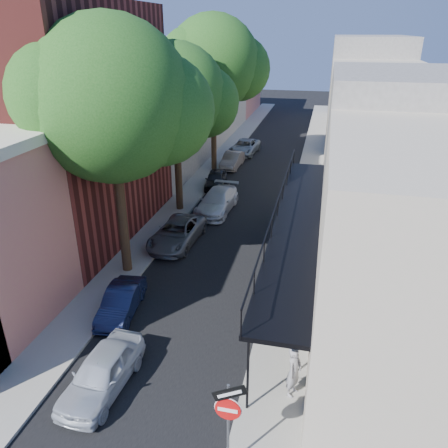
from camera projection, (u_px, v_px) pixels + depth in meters
The scene contains 17 objects.
road_surface at pixel (265, 163), 38.05m from camera, with size 6.00×64.00×0.01m, color black.
sidewalk_left at pixel (220, 159), 38.85m from camera, with size 2.00×64.00×0.12m, color gray.
sidewalk_right at pixel (311, 165), 37.21m from camera, with size 2.00×64.00×0.12m, color gray.
buildings_left at pixel (156, 103), 36.85m from camera, with size 10.10×59.10×12.00m.
buildings_right at pixel (381, 117), 33.94m from camera, with size 9.80×55.00×10.00m.
sign_post at pixel (228, 413), 10.77m from camera, with size 0.89×0.17×2.99m.
oak_near at pixel (123, 103), 17.97m from camera, with size 7.48×6.80×11.42m.
oak_mid at pixel (182, 97), 25.41m from camera, with size 6.60×6.00×10.20m.
oak_far at pixel (220, 64), 32.94m from camera, with size 7.70×7.00×11.90m.
parked_car_a at pixel (102, 372), 13.96m from camera, with size 1.53×3.80×1.30m, color #B3BBC6.
parked_car_b at pixel (121, 302), 17.71m from camera, with size 1.19×3.42×1.13m, color #131A3B.
parked_car_c at pixel (177, 233), 23.50m from camera, with size 2.10×4.56×1.27m, color slate.
parked_car_d at pixel (217, 201), 27.68m from camera, with size 1.93×4.75×1.38m, color silver.
parked_car_e at pixel (216, 179), 31.93m from camera, with size 1.45×3.59×1.22m, color black.
parked_car_f at pixel (232, 160), 36.53m from camera, with size 1.34×3.84×1.27m, color gray.
parked_car_g at pixel (245, 147), 40.53m from camera, with size 2.16×4.69×1.30m, color gray.
pedestrian at pixel (294, 372), 13.50m from camera, with size 0.64×0.42×1.76m, color gray.
Camera 1 is at (4.84, -6.77, 10.69)m, focal length 35.00 mm.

